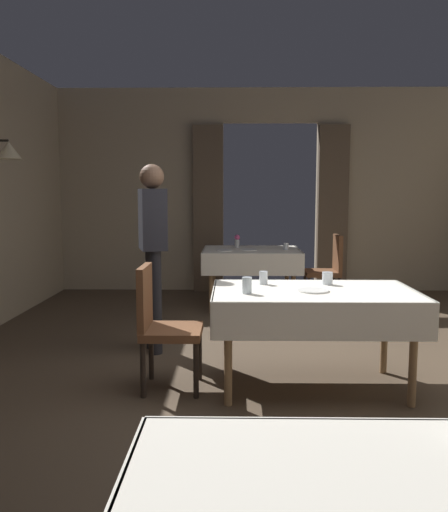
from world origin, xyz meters
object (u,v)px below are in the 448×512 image
object	(u,v)px
plate_mid_a	(313,290)
glass_mid_d	(263,278)
person_diner_standing_aside	(153,241)
dining_table_mid	(314,302)
glass_far_d	(286,246)
glass_mid_b	(247,285)
plate_far_c	(224,250)
plate_far_b	(249,250)
chair_far_right	(328,267)
glass_mid_c	(327,278)
flower_vase_far	(237,241)
dining_table_far	(251,257)
chair_mid_left	(161,321)

from	to	relation	value
plate_mid_a	glass_mid_d	bearing A→B (deg)	139.43
plate_mid_a	person_diner_standing_aside	world-z (taller)	person_diner_standing_aside
dining_table_mid	glass_far_d	size ratio (longest dim) A/B	17.23
glass_mid_b	person_diner_standing_aside	world-z (taller)	person_diner_standing_aside
glass_mid_b	glass_mid_d	distance (m)	0.41
glass_mid_b	plate_far_c	world-z (taller)	glass_mid_b
plate_far_c	plate_far_b	bearing A→B (deg)	16.03
plate_far_b	plate_far_c	size ratio (longest dim) A/B	1.00
plate_mid_a	glass_far_d	world-z (taller)	glass_far_d
chair_far_right	glass_mid_d	world-z (taller)	chair_far_right
glass_mid_c	flower_vase_far	xyz separation A→B (m)	(-0.68, 2.83, 0.04)
plate_far_b	dining_table_mid	bearing A→B (deg)	-81.76
plate_mid_a	plate_far_c	xyz separation A→B (m)	(-0.69, 2.71, 0.00)
plate_mid_a	glass_mid_b	world-z (taller)	glass_mid_b
dining_table_far	glass_mid_c	distance (m)	2.68
dining_table_mid	plate_mid_a	distance (m)	0.11
flower_vase_far	glass_mid_c	bearing A→B (deg)	-76.42
dining_table_mid	glass_mid_b	xyz separation A→B (m)	(-0.50, -0.16, 0.15)
chair_mid_left	chair_far_right	xyz separation A→B (m)	(1.77, 2.95, 0.00)
dining_table_mid	dining_table_far	xyz separation A→B (m)	(-0.36, 2.85, -0.00)
glass_mid_d	plate_far_c	bearing A→B (deg)	98.18
dining_table_far	plate_far_b	distance (m)	0.15
plate_mid_a	flower_vase_far	world-z (taller)	flower_vase_far
chair_far_right	plate_far_c	world-z (taller)	chair_far_right
glass_mid_d	glass_mid_b	bearing A→B (deg)	-109.67
chair_far_right	flower_vase_far	distance (m)	1.23
dining_table_mid	person_diner_standing_aside	bearing A→B (deg)	145.42
plate_mid_a	flower_vase_far	xyz separation A→B (m)	(-0.53, 3.12, 0.09)
dining_table_far	glass_mid_b	size ratio (longest dim) A/B	10.42
glass_mid_d	chair_far_right	bearing A→B (deg)	69.65
glass_mid_b	person_diner_standing_aside	xyz separation A→B (m)	(-0.83, 1.07, 0.21)
chair_mid_left	dining_table_far	bearing A→B (deg)	75.04
dining_table_mid	glass_mid_d	world-z (taller)	glass_mid_d
plate_far_c	person_diner_standing_aside	distance (m)	1.86
plate_far_c	glass_far_d	world-z (taller)	glass_far_d
dining_table_far	flower_vase_far	size ratio (longest dim) A/B	7.18
dining_table_far	plate_far_b	xyz separation A→B (m)	(-0.03, -0.11, 0.10)
flower_vase_far	plate_far_c	size ratio (longest dim) A/B	0.84
glass_mid_b	glass_mid_c	size ratio (longest dim) A/B	1.21
glass_mid_c	plate_far_b	bearing A→B (deg)	102.05
chair_far_right	glass_mid_c	size ratio (longest dim) A/B	9.45
dining_table_mid	dining_table_far	world-z (taller)	same
chair_far_right	person_diner_standing_aside	bearing A→B (deg)	-134.42
glass_mid_c	glass_mid_d	size ratio (longest dim) A/B	0.96
glass_mid_d	flower_vase_far	xyz separation A→B (m)	(-0.18, 2.82, 0.04)
glass_mid_c	plate_far_b	world-z (taller)	glass_mid_c
person_diner_standing_aside	plate_far_b	bearing A→B (deg)	62.95
dining_table_far	plate_far_b	size ratio (longest dim) A/B	6.01
plate_far_b	person_diner_standing_aside	bearing A→B (deg)	-117.05
dining_table_far	chair_mid_left	size ratio (longest dim) A/B	1.33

